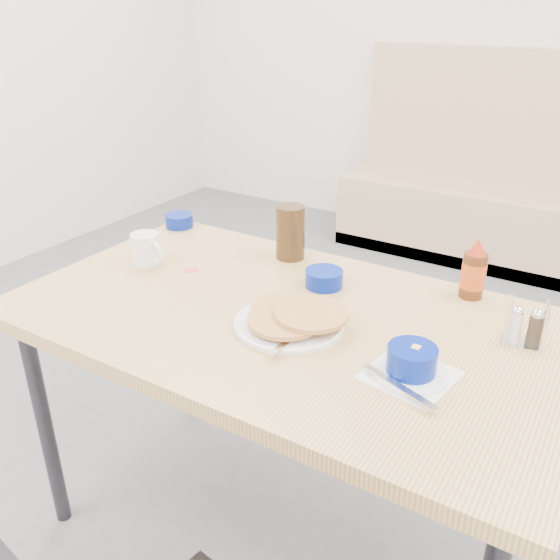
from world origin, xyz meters
The scene contains 12 objects.
wall_back centered at (0.00, 2.97, 1.40)m, with size 5.00×0.06×2.80m, color silver.
booth_bench centered at (0.00, 2.78, 0.35)m, with size 1.90×0.56×1.22m.
dining_table centered at (0.00, 0.25, 0.70)m, with size 1.40×0.80×0.76m.
pancake_plate centered at (0.04, 0.20, 0.78)m, with size 0.27×0.29×0.05m.
coffee_mug centered at (-0.51, 0.29, 0.81)m, with size 0.12×0.08×0.09m.
grits_setting centered at (0.36, 0.15, 0.79)m, with size 0.19×0.20×0.07m.
creamer_bowl centered at (-0.64, 0.59, 0.78)m, with size 0.10×0.10×0.04m.
butter_bowl centered at (0.01, 0.44, 0.78)m, with size 0.10×0.10×0.05m.
amber_tumbler centered at (-0.17, 0.56, 0.84)m, with size 0.09×0.09×0.16m, color #362311.
condiment_caddy centered at (0.53, 0.41, 0.80)m, with size 0.10×0.07×0.11m.
syrup_bottle centered at (0.37, 0.59, 0.83)m, with size 0.06×0.06×0.16m.
sugar_wrapper centered at (-0.37, 0.33, 0.76)m, with size 0.04×0.03×0.00m, color #DC4952.
Camera 1 is at (0.68, -0.87, 1.48)m, focal length 38.00 mm.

